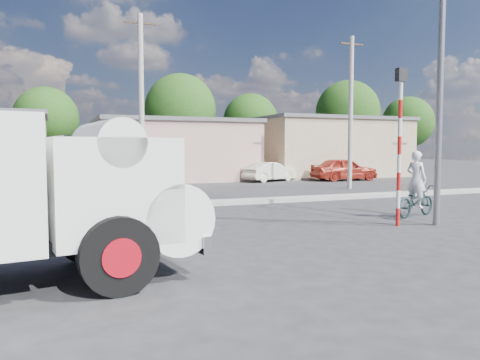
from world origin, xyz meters
name	(u,v)px	position (x,y,z in m)	size (l,w,h in m)	color
ground_plane	(329,245)	(0.00, 0.00, 0.00)	(120.00, 120.00, 0.00)	#28282B
median	(214,203)	(0.00, 8.00, 0.08)	(40.00, 0.80, 0.16)	#99968E
bicycle	(416,201)	(4.92, 2.68, 0.50)	(0.66, 1.90, 1.00)	#162929
cyclist	(416,189)	(4.92, 2.68, 0.90)	(0.65, 0.43, 1.79)	white
car_cream	(270,172)	(7.35, 18.39, 0.63)	(1.33, 3.80, 1.25)	beige
car_red	(344,169)	(12.27, 17.25, 0.75)	(1.78, 4.43, 1.51)	#A7291A
traffic_pole	(400,133)	(3.20, 1.50, 2.59)	(0.28, 0.18, 4.36)	red
streetlight	(437,46)	(4.14, 1.20, 4.96)	(2.34, 0.22, 9.00)	slate
building_row	(162,148)	(1.10, 22.00, 2.13)	(37.80, 7.30, 4.44)	beige
tree_row	(219,115)	(7.45, 28.53, 4.96)	(51.24, 7.43, 8.42)	#38281E
utility_poles	(251,109)	(3.25, 12.00, 4.07)	(35.40, 0.24, 8.00)	#99968E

